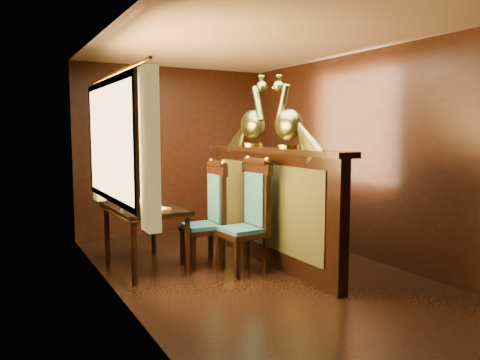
{
  "coord_description": "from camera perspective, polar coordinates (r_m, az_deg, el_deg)",
  "views": [
    {
      "loc": [
        -2.53,
        -4.25,
        1.55
      ],
      "look_at": [
        -0.06,
        0.3,
        1.01
      ],
      "focal_mm": 35.0,
      "sensor_mm": 36.0,
      "label": 1
    }
  ],
  "objects": [
    {
      "name": "ground",
      "position": [
        5.18,
        2.25,
        -11.4
      ],
      "size": [
        5.0,
        5.0,
        0.0
      ],
      "primitive_type": "plane",
      "color": "black",
      "rests_on": "ground"
    },
    {
      "name": "room_shell",
      "position": [
        4.92,
        1.36,
        6.38
      ],
      "size": [
        3.04,
        5.04,
        2.52
      ],
      "color": "black",
      "rests_on": "ground"
    },
    {
      "name": "partition",
      "position": [
        5.43,
        3.57,
        -2.86
      ],
      "size": [
        0.26,
        2.7,
        1.36
      ],
      "color": "black",
      "rests_on": "ground"
    },
    {
      "name": "dining_table",
      "position": [
        5.39,
        -11.59,
        -3.88
      ],
      "size": [
        0.76,
        1.22,
        0.9
      ],
      "rotation": [
        0.0,
        0.0,
        0.03
      ],
      "color": "black",
      "rests_on": "ground"
    },
    {
      "name": "chair_left",
      "position": [
        5.16,
        1.38,
        -3.9
      ],
      "size": [
        0.49,
        0.51,
        1.27
      ],
      "rotation": [
        0.0,
        0.0,
        0.08
      ],
      "color": "black",
      "rests_on": "ground"
    },
    {
      "name": "chair_right",
      "position": [
        5.43,
        -3.53,
        -3.68
      ],
      "size": [
        0.45,
        0.49,
        1.22
      ],
      "rotation": [
        0.0,
        0.0,
        -0.04
      ],
      "color": "black",
      "rests_on": "ground"
    },
    {
      "name": "peacock_left",
      "position": [
        5.06,
        5.96,
        8.38
      ],
      "size": [
        0.25,
        0.68,
        0.8
      ],
      "primitive_type": null,
      "color": "#194C3B",
      "rests_on": "partition"
    },
    {
      "name": "peacock_right",
      "position": [
        5.71,
        1.56,
        8.3
      ],
      "size": [
        0.26,
        0.7,
        0.84
      ],
      "primitive_type": null,
      "color": "#194C3B",
      "rests_on": "partition"
    }
  ]
}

